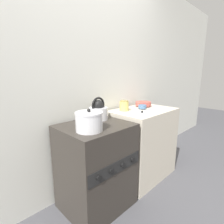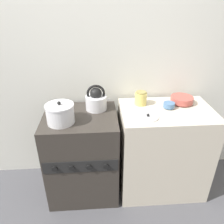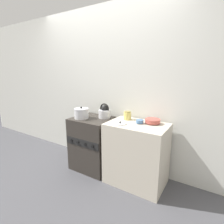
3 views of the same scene
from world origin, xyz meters
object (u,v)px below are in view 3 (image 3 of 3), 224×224
(storage_jar, at_px, (127,115))
(small_ceramic_bowl, at_px, (140,121))
(enamel_bowl, at_px, (153,121))
(loose_pot_lid, at_px, (120,123))
(stove, at_px, (93,143))
(cooking_pot, at_px, (81,113))
(kettle, at_px, (105,112))

(storage_jar, bearing_deg, small_ceramic_bowl, -21.66)
(enamel_bowl, xyz_separation_m, loose_pot_lid, (-0.36, -0.24, -0.03))
(stove, height_order, loose_pot_lid, loose_pot_lid)
(stove, distance_m, small_ceramic_bowl, 0.89)
(small_ceramic_bowl, distance_m, storage_jar, 0.25)
(small_ceramic_bowl, relative_size, storage_jar, 0.81)
(stove, distance_m, cooking_pot, 0.52)
(kettle, xyz_separation_m, loose_pot_lid, (0.41, -0.24, -0.05))
(kettle, height_order, small_ceramic_bowl, kettle)
(stove, height_order, small_ceramic_bowl, small_ceramic_bowl)
(cooking_pot, distance_m, small_ceramic_bowl, 0.91)
(kettle, distance_m, enamel_bowl, 0.76)
(enamel_bowl, bearing_deg, loose_pot_lid, -146.35)
(small_ceramic_bowl, bearing_deg, storage_jar, 158.34)
(cooking_pot, distance_m, enamel_bowl, 1.06)
(cooking_pot, height_order, small_ceramic_bowl, cooking_pot)
(kettle, relative_size, small_ceramic_bowl, 2.33)
(enamel_bowl, height_order, small_ceramic_bowl, enamel_bowl)
(storage_jar, bearing_deg, cooking_pot, -162.05)
(cooking_pot, xyz_separation_m, small_ceramic_bowl, (0.90, 0.13, -0.02))
(cooking_pot, height_order, storage_jar, cooking_pot)
(enamel_bowl, bearing_deg, kettle, -179.91)
(kettle, xyz_separation_m, cooking_pot, (-0.28, -0.21, -0.01))
(enamel_bowl, bearing_deg, stove, -172.46)
(kettle, height_order, cooking_pot, kettle)
(stove, xyz_separation_m, small_ceramic_bowl, (0.76, 0.03, 0.47))
(loose_pot_lid, bearing_deg, storage_jar, 93.76)
(small_ceramic_bowl, xyz_separation_m, loose_pot_lid, (-0.21, -0.15, -0.02))
(cooking_pot, relative_size, small_ceramic_bowl, 2.27)
(kettle, bearing_deg, storage_jar, 0.57)
(small_ceramic_bowl, distance_m, loose_pot_lid, 0.26)
(loose_pot_lid, bearing_deg, cooking_pot, 178.10)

